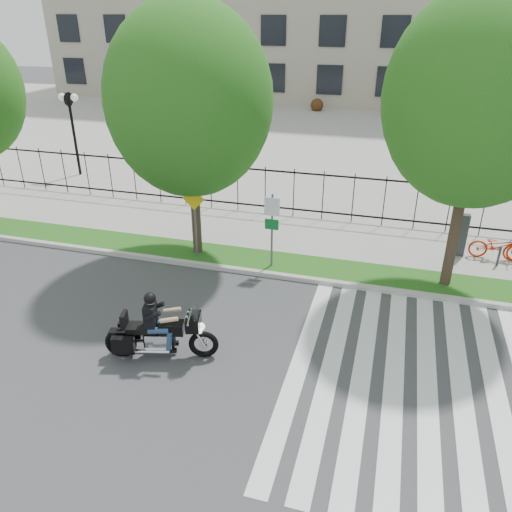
# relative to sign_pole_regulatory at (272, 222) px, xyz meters

# --- Properties ---
(ground) EXTENTS (120.00, 120.00, 0.00)m
(ground) POSITION_rel_sign_pole_regulatory_xyz_m (-0.27, -4.58, -1.74)
(ground) COLOR #3E3F41
(ground) RESTS_ON ground
(curb) EXTENTS (60.00, 0.20, 0.15)m
(curb) POSITION_rel_sign_pole_regulatory_xyz_m (-0.27, -0.48, -1.66)
(curb) COLOR #AAA8A0
(curb) RESTS_ON ground
(grass_verge) EXTENTS (60.00, 1.50, 0.15)m
(grass_verge) POSITION_rel_sign_pole_regulatory_xyz_m (-0.27, 0.37, -1.66)
(grass_verge) COLOR #194C13
(grass_verge) RESTS_ON ground
(sidewalk) EXTENTS (60.00, 3.50, 0.15)m
(sidewalk) POSITION_rel_sign_pole_regulatory_xyz_m (-0.27, 2.87, -1.66)
(sidewalk) COLOR #A19E96
(sidewalk) RESTS_ON ground
(plaza) EXTENTS (80.00, 34.00, 0.10)m
(plaza) POSITION_rel_sign_pole_regulatory_xyz_m (-0.27, 20.42, -1.69)
(plaza) COLOR #A19E96
(plaza) RESTS_ON ground
(crosswalk_stripes) EXTENTS (5.70, 8.00, 0.01)m
(crosswalk_stripes) POSITION_rel_sign_pole_regulatory_xyz_m (4.56, -4.58, -1.73)
(crosswalk_stripes) COLOR silver
(crosswalk_stripes) RESTS_ON ground
(iron_fence) EXTENTS (30.00, 0.06, 2.00)m
(iron_fence) POSITION_rel_sign_pole_regulatory_xyz_m (-0.27, 4.62, -0.59)
(iron_fence) COLOR black
(iron_fence) RESTS_ON sidewalk
(lamp_post_left) EXTENTS (1.06, 0.70, 4.25)m
(lamp_post_left) POSITION_rel_sign_pole_regulatory_xyz_m (-12.27, 7.42, 1.47)
(lamp_post_left) COLOR black
(lamp_post_left) RESTS_ON ground
(street_tree_1) EXTENTS (5.23, 5.23, 8.17)m
(street_tree_1) POSITION_rel_sign_pole_regulatory_xyz_m (-2.78, 0.37, 3.57)
(street_tree_1) COLOR #392B1F
(street_tree_1) RESTS_ON grass_verge
(street_tree_2) EXTENTS (5.11, 5.11, 8.51)m
(street_tree_2) POSITION_rel_sign_pole_regulatory_xyz_m (5.52, 0.37, 3.97)
(street_tree_2) COLOR #392B1F
(street_tree_2) RESTS_ON grass_verge
(sign_pole_regulatory) EXTENTS (0.50, 0.09, 2.50)m
(sign_pole_regulatory) POSITION_rel_sign_pole_regulatory_xyz_m (0.00, 0.00, 0.00)
(sign_pole_regulatory) COLOR #59595B
(sign_pole_regulatory) RESTS_ON grass_verge
(sign_pole_warning) EXTENTS (0.78, 0.09, 2.49)m
(sign_pole_warning) POSITION_rel_sign_pole_regulatory_xyz_m (-2.67, 0.00, 0.00)
(sign_pole_warning) COLOR #59595B
(sign_pole_warning) RESTS_ON grass_verge
(motorcycle_rider) EXTENTS (2.79, 1.23, 2.20)m
(motorcycle_rider) POSITION_rel_sign_pole_regulatory_xyz_m (-1.47, -5.27, -1.01)
(motorcycle_rider) COLOR black
(motorcycle_rider) RESTS_ON ground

